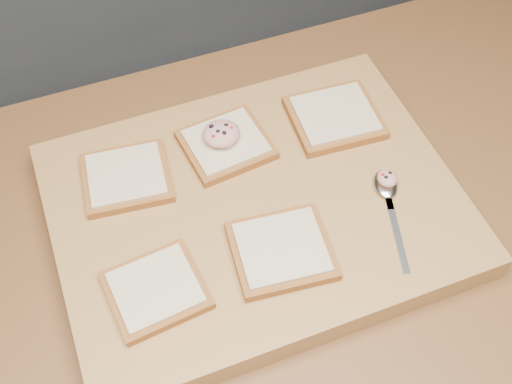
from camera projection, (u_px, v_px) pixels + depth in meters
The scene contains 10 objects.
island_counter at pixel (293, 364), 1.22m from camera, with size 2.00×0.80×0.90m.
cutting_board at pixel (256, 209), 0.87m from camera, with size 0.53×0.40×0.04m, color #A97D48.
bread_far_left at pixel (126, 177), 0.86m from camera, with size 0.13×0.12×0.02m.
bread_far_center at pixel (226, 144), 0.90m from camera, with size 0.12×0.12×0.02m.
bread_far_right at pixel (335, 117), 0.93m from camera, with size 0.13×0.12×0.02m.
bread_near_left at pixel (156, 290), 0.76m from camera, with size 0.12×0.11×0.02m.
bread_near_center at pixel (281, 250), 0.79m from camera, with size 0.13×0.12×0.02m.
tuna_salad_dollop at pixel (221, 134), 0.88m from camera, with size 0.05×0.05×0.02m.
spoon at pixel (387, 191), 0.85m from camera, with size 0.06×0.16×0.01m.
spoon_salad at pixel (387, 178), 0.85m from camera, with size 0.03×0.03×0.02m.
Camera 1 is at (-0.23, -0.39, 1.64)m, focal length 45.00 mm.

